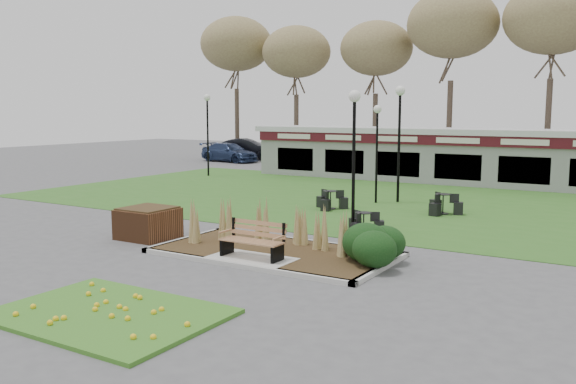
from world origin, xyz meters
The scene contains 18 objects.
ground centered at (0.00, 0.00, 0.00)m, with size 100.00×100.00×0.00m, color #515154.
lawn centered at (0.00, 12.00, 0.01)m, with size 34.00×16.00×0.02m, color #306620.
flower_bed centered at (0.00, -4.60, 0.07)m, with size 4.20×3.00×0.16m.
planting_bed centered at (1.27, 1.35, 0.37)m, with size 6.75×3.40×1.27m.
park_bench centered at (0.00, 0.25, 0.59)m, with size 1.70×0.66×0.93m.
brick_planter centered at (-4.40, 1.00, 0.48)m, with size 1.50×1.50×0.95m.
food_pavilion centered at (0.00, 19.96, 1.48)m, with size 24.60×3.40×2.90m.
tree_backdrop centered at (0.00, 28.00, 8.36)m, with size 47.24×5.24×10.36m.
lamp_post_near_left centered at (0.69, 4.69, 3.25)m, with size 0.37×0.37×4.47m.
lamp_post_mid_left centered at (-1.30, 11.13, 2.97)m, with size 0.34×0.34×4.07m.
lamp_post_mid_right centered at (-0.59, 11.81, 3.54)m, with size 0.40×0.40×4.86m.
lamp_post_far_left centered at (-14.00, 15.87, 3.49)m, with size 0.40×0.40×4.79m.
bistro_set_a centered at (0.91, 5.00, 0.24)m, with size 1.25×1.10×0.66m.
bistro_set_b centered at (-2.18, 8.71, 0.26)m, with size 1.33×1.25×0.72m.
bistro_set_c centered at (1.95, 9.84, 0.27)m, with size 1.38×1.36×0.75m.
car_silver centered at (-19.39, 27.00, 0.67)m, with size 1.58×3.93×1.34m, color #B8B9BD.
car_black centered at (-19.11, 27.00, 0.82)m, with size 1.74×5.00×1.65m, color black.
car_blue centered at (-18.97, 24.59, 0.71)m, with size 1.98×4.87×1.41m, color navy.
Camera 1 is at (8.66, -12.29, 3.85)m, focal length 38.00 mm.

